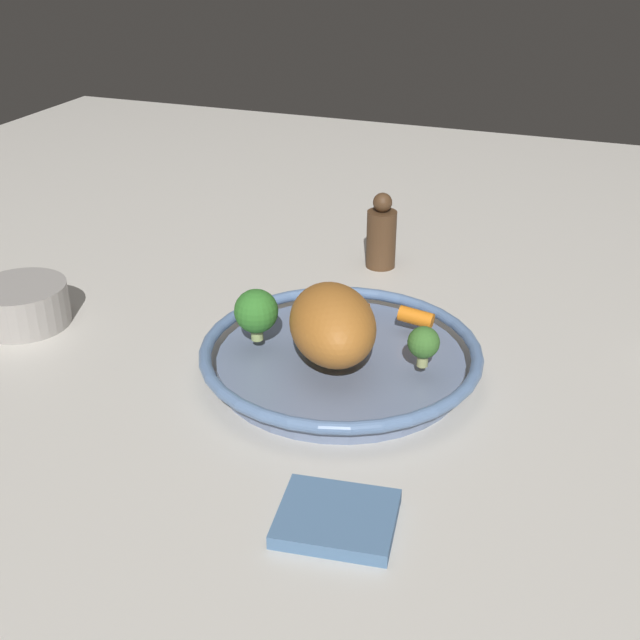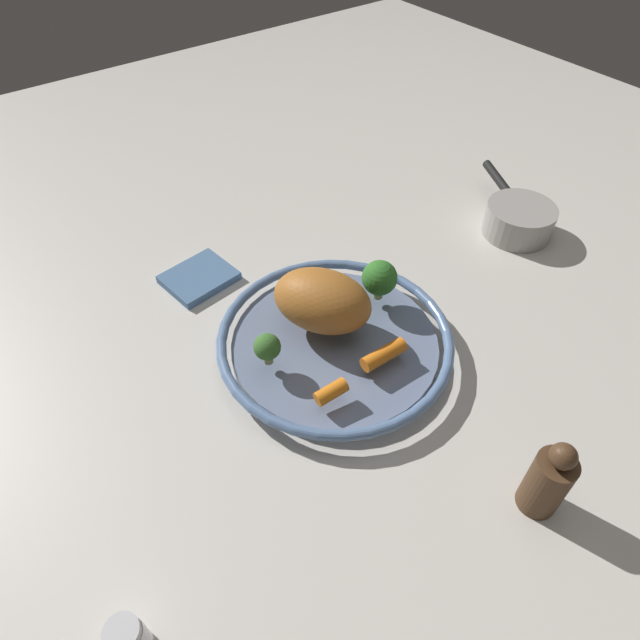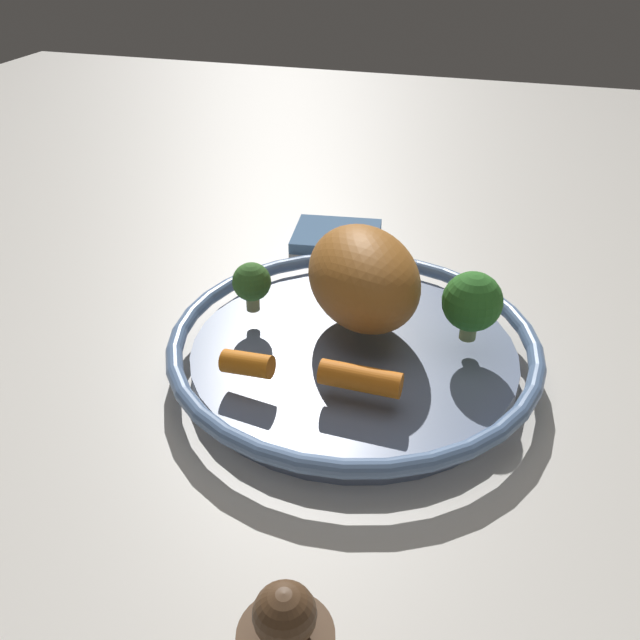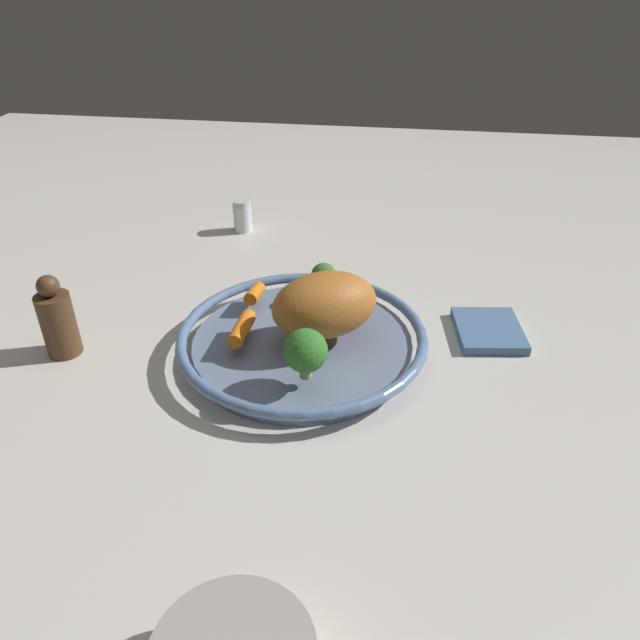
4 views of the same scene
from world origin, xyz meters
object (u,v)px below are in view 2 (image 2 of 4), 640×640
Objects in this scene: roast_chicken_piece at (320,302)px; dish_towel at (199,278)px; salt_shaker at (129,640)px; broccoli_floret_edge at (379,278)px; baby_carrot_near_rim at (331,392)px; broccoli_floret_large at (267,347)px; saucepan at (518,219)px; serving_bowl at (335,342)px; pepper_mill at (548,481)px; baby_carrot_right at (384,355)px.

roast_chicken_piece is 0.25m from dish_towel.
broccoli_floret_edge is at bearing 23.17° from salt_shaker.
baby_carrot_near_rim is 0.35m from dish_towel.
broccoli_floret_large reaches higher than saucepan.
serving_bowl is 2.85× the size of pepper_mill.
broccoli_floret_edge is (0.10, -0.01, -0.01)m from roast_chicken_piece.
pepper_mill is at bearing -81.82° from serving_bowl.
serving_bowl is 0.11m from baby_carrot_near_rim.
broccoli_floret_edge is 1.33× the size of broccoli_floret_large.
roast_chicken_piece reaches higher than baby_carrot_near_rim.
broccoli_floret_edge is 0.54× the size of pepper_mill.
broccoli_floret_large is 0.23× the size of saucepan.
pepper_mill is (0.05, -0.36, -0.03)m from roast_chicken_piece.
salt_shaker is at bearing -156.83° from broccoli_floret_edge.
baby_carrot_right is 0.10m from baby_carrot_near_rim.
serving_bowl is 7.86× the size of baby_carrot_near_rim.
baby_carrot_near_rim is 0.20× the size of saucepan.
baby_carrot_near_rim is at bearing -167.50° from saucepan.
roast_chicken_piece is 0.45m from salt_shaker.
salt_shaker reaches higher than serving_bowl.
baby_carrot_near_rim is 0.10m from broccoli_floret_large.
broccoli_floret_edge reaches higher than serving_bowl.
baby_carrot_right is 0.31× the size of saucepan.
dish_towel is (-0.02, 0.34, -0.04)m from baby_carrot_near_rim.
pepper_mill reaches higher than serving_bowl.
broccoli_floret_edge is 0.54m from salt_shaker.
baby_carrot_right is at bearing -127.39° from broccoli_floret_edge.
salt_shaker is (-0.39, -0.22, -0.05)m from roast_chicken_piece.
roast_chicken_piece is at bearing 29.44° from salt_shaker.
roast_chicken_piece reaches higher than serving_bowl.
pepper_mill reaches higher than baby_carrot_near_rim.
baby_carrot_near_rim is (-0.07, -0.08, 0.03)m from serving_bowl.
baby_carrot_near_rim is 0.67× the size of broccoli_floret_edge.
broccoli_floret_large is (-0.13, 0.09, 0.02)m from baby_carrot_right.
broccoli_floret_large is 0.45× the size of dish_towel.
baby_carrot_right is at bearing 15.00° from salt_shaker.
pepper_mill is (0.05, -0.33, 0.03)m from serving_bowl.
pepper_mill is (-0.05, -0.35, -0.02)m from broccoli_floret_edge.
roast_chicken_piece is at bearing 175.44° from broccoli_floret_edge.
saucepan reaches higher than serving_bowl.
saucepan is at bearing 0.10° from roast_chicken_piece.
pepper_mill is at bearing -98.62° from broccoli_floret_edge.
baby_carrot_right is at bearing -72.72° from serving_bowl.
baby_carrot_right reaches higher than dish_towel.
baby_carrot_right is 1.54× the size of baby_carrot_near_rim.
broccoli_floret_large reaches higher than salt_shaker.
broccoli_floret_large is 0.36m from salt_shaker.
baby_carrot_near_rim is at bearing -176.22° from baby_carrot_right.
broccoli_floret_large is (-0.20, -0.01, -0.01)m from broccoli_floret_edge.
salt_shaker is (-0.29, -0.20, -0.04)m from broccoli_floret_large.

